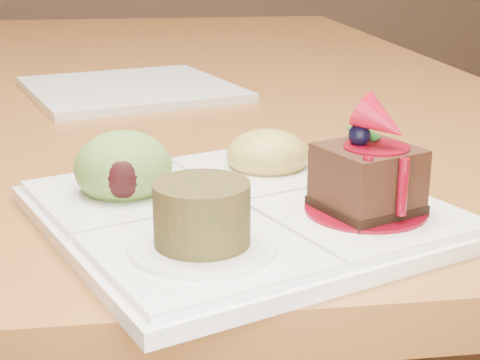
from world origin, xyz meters
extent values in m
cube|color=olive|center=(0.00, 0.00, 0.73)|extent=(1.00, 1.80, 0.04)
cylinder|color=olive|center=(-0.44, 0.84, 0.35)|extent=(0.06, 0.06, 0.71)
cylinder|color=olive|center=(0.44, 0.84, 0.35)|extent=(0.06, 0.06, 0.71)
cube|color=white|center=(0.02, -0.75, 0.76)|extent=(0.37, 0.37, 0.01)
cube|color=white|center=(0.11, -0.79, 0.77)|extent=(0.18, 0.18, 0.01)
cube|color=white|center=(-0.02, -0.84, 0.77)|extent=(0.18, 0.18, 0.01)
cube|color=white|center=(-0.07, -0.71, 0.77)|extent=(0.18, 0.18, 0.01)
cube|color=white|center=(0.06, -0.66, 0.77)|extent=(0.18, 0.18, 0.01)
cylinder|color=#6A0312|center=(0.11, -0.79, 0.77)|extent=(0.09, 0.09, 0.00)
cube|color=black|center=(0.11, -0.79, 0.77)|extent=(0.09, 0.09, 0.01)
cube|color=black|center=(0.11, -0.79, 0.80)|extent=(0.08, 0.08, 0.04)
cylinder|color=#6A0312|center=(0.11, -0.79, 0.82)|extent=(0.05, 0.05, 0.00)
sphere|color=black|center=(0.10, -0.78, 0.83)|extent=(0.02, 0.02, 0.02)
cone|color=#A50A1F|center=(0.12, -0.79, 0.84)|extent=(0.05, 0.05, 0.04)
cube|color=#134611|center=(0.11, -0.77, 0.83)|extent=(0.02, 0.02, 0.01)
cube|color=#134611|center=(0.11, -0.77, 0.83)|extent=(0.01, 0.02, 0.01)
cylinder|color=#6A0312|center=(0.10, -0.82, 0.80)|extent=(0.01, 0.01, 0.05)
cylinder|color=#6A0312|center=(0.13, -0.82, 0.80)|extent=(0.01, 0.01, 0.04)
cylinder|color=#6A0312|center=(0.08, -0.78, 0.80)|extent=(0.01, 0.01, 0.04)
cylinder|color=white|center=(-0.02, -0.84, 0.77)|extent=(0.10, 0.10, 0.00)
cylinder|color=#4C2E15|center=(-0.02, -0.84, 0.79)|extent=(0.06, 0.06, 0.04)
cylinder|color=#4A220F|center=(-0.02, -0.84, 0.81)|extent=(0.05, 0.05, 0.00)
ellipsoid|color=olive|center=(-0.07, -0.71, 0.79)|extent=(0.08, 0.08, 0.06)
ellipsoid|color=black|center=(-0.07, -0.74, 0.79)|extent=(0.04, 0.03, 0.04)
ellipsoid|color=gold|center=(0.06, -0.66, 0.78)|extent=(0.07, 0.07, 0.04)
cube|color=#CF630F|center=(0.07, -0.66, 0.78)|extent=(0.02, 0.02, 0.01)
cube|color=#4C6C17|center=(0.06, -0.65, 0.78)|extent=(0.02, 0.02, 0.02)
cube|color=#CF630F|center=(0.05, -0.64, 0.78)|extent=(0.02, 0.02, 0.02)
cube|color=#4C6C17|center=(0.04, -0.65, 0.78)|extent=(0.02, 0.02, 0.02)
cube|color=#CF630F|center=(0.04, -0.66, 0.79)|extent=(0.02, 0.02, 0.02)
cube|color=#4C6C17|center=(0.05, -0.68, 0.78)|extent=(0.02, 0.02, 0.02)
cube|color=#CF630F|center=(0.06, -0.67, 0.78)|extent=(0.02, 0.02, 0.01)
cube|color=#4C6C17|center=(0.07, -0.67, 0.78)|extent=(0.02, 0.02, 0.02)
cube|color=white|center=(-0.07, -0.21, 0.76)|extent=(0.35, 0.35, 0.01)
camera|label=1|loc=(-0.05, -1.29, 0.96)|focal=55.00mm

